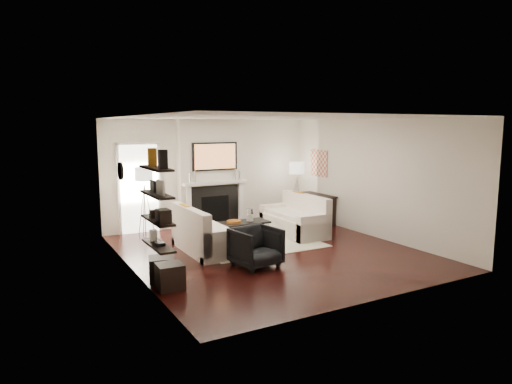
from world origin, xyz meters
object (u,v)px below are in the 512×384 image
armchair (256,245)px  lamp_left_shade (144,174)px  coffee_table (244,223)px  ottoman_near (162,269)px  lamp_right_shade (297,168)px  loveseat_left_base (206,241)px  loveseat_right_base (294,225)px

armchair → lamp_left_shade: size_ratio=1.97×
coffee_table → ottoman_near: size_ratio=2.75×
coffee_table → lamp_right_shade: size_ratio=2.75×
ottoman_near → coffee_table: bearing=35.4°
armchair → lamp_left_shade: (-1.12, 3.25, 1.06)m
loveseat_left_base → ottoman_near: (-1.34, -1.30, -0.01)m
armchair → ottoman_near: (-1.74, 0.07, -0.19)m
armchair → lamp_right_shade: size_ratio=1.97×
lamp_left_shade → armchair: bearing=-71.0°
loveseat_left_base → loveseat_right_base: 2.43m
lamp_right_shade → loveseat_right_base: bearing=-126.7°
lamp_right_shade → loveseat_left_base: bearing=-155.8°
loveseat_left_base → lamp_right_shade: size_ratio=4.50×
loveseat_right_base → lamp_right_shade: size_ratio=4.50×
coffee_table → ottoman_near: coffee_table is taller
lamp_left_shade → ottoman_near: 3.47m
lamp_right_shade → ottoman_near: 5.43m
loveseat_right_base → armchair: bearing=-138.7°
coffee_table → armchair: 1.94m
loveseat_left_base → coffee_table: bearing=21.5°
coffee_table → armchair: bearing=-111.2°
coffee_table → lamp_left_shade: (-1.82, 1.44, 1.05)m
armchair → lamp_right_shade: (2.78, 2.80, 1.06)m
lamp_left_shade → ottoman_near: bearing=-101.0°
loveseat_left_base → lamp_left_shade: size_ratio=4.50×
lamp_right_shade → coffee_table: bearing=-154.4°
loveseat_right_base → coffee_table: 1.31m
loveseat_left_base → ottoman_near: loveseat_left_base is taller
coffee_table → ottoman_near: bearing=-144.6°
armchair → loveseat_right_base: bearing=33.7°
loveseat_left_base → loveseat_right_base: same height
ottoman_near → armchair: bearing=-2.4°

